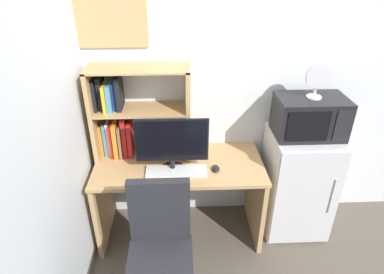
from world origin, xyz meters
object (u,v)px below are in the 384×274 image
mini_fridge (297,183)px  desk_chair (161,260)px  monitor (172,143)px  desk_fan (318,79)px  keyboard (176,171)px  wall_corkboard (103,10)px  hutch_bookshelf (127,113)px  microwave (310,117)px  computer_mouse (216,168)px

mini_fridge → desk_chair: desk_chair is taller
monitor → desk_chair: 0.80m
desk_fan → keyboard: bearing=-170.6°
keyboard → wall_corkboard: (-0.48, 0.42, 1.08)m
hutch_bookshelf → microwave: bearing=-5.1°
hutch_bookshelf → monitor: 0.45m
monitor → microwave: (1.04, 0.14, 0.13)m
monitor → wall_corkboard: bearing=139.8°
monitor → wall_corkboard: wall_corkboard is taller
desk_chair → mini_fridge: bearing=33.1°
monitor → computer_mouse: bearing=-3.8°
mini_fridge → wall_corkboard: (-1.50, 0.25, 1.35)m
keyboard → wall_corkboard: bearing=138.8°
keyboard → desk_chair: bearing=-100.9°
computer_mouse → microwave: microwave is taller
monitor → keyboard: 0.23m
hutch_bookshelf → monitor: hutch_bookshelf is taller
keyboard → microwave: bearing=9.8°
wall_corkboard → computer_mouse: bearing=-27.5°
microwave → hutch_bookshelf: bearing=174.9°
hutch_bookshelf → monitor: size_ratio=1.39×
monitor → wall_corkboard: 1.04m
monitor → keyboard: monitor is taller
hutch_bookshelf → microwave: hutch_bookshelf is taller
computer_mouse → microwave: (0.72, 0.16, 0.34)m
hutch_bookshelf → wall_corkboard: (-0.11, 0.12, 0.74)m
computer_mouse → desk_fan: desk_fan is taller
mini_fridge → desk_fan: size_ratio=3.56×
monitor → microwave: size_ratio=1.05×
computer_mouse → mini_fridge: size_ratio=0.10×
keyboard → computer_mouse: size_ratio=4.84×
hutch_bookshelf → desk_fan: 1.43m
keyboard → mini_fridge: bearing=9.6°
keyboard → desk_chair: 0.64m
desk_chair → wall_corkboard: wall_corkboard is taller
desk_fan → desk_chair: bearing=-147.1°
keyboard → computer_mouse: computer_mouse is taller
hutch_bookshelf → computer_mouse: 0.80m
desk_chair → computer_mouse: bearing=55.0°
hutch_bookshelf → desk_chair: size_ratio=0.77×
microwave → wall_corkboard: 1.69m
computer_mouse → microwave: bearing=12.4°
mini_fridge → keyboard: bearing=-170.4°
monitor → keyboard: (0.03, -0.04, -0.22)m
desk_fan → hutch_bookshelf: bearing=174.7°
monitor → desk_fan: desk_fan is taller
desk_chair → wall_corkboard: 1.73m
mini_fridge → hutch_bookshelf: bearing=174.8°
desk_fan → microwave: bearing=116.5°
computer_mouse → monitor: bearing=176.2°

